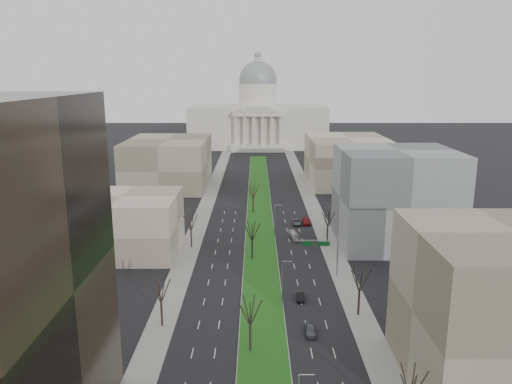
{
  "coord_description": "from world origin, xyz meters",
  "views": [
    {
      "loc": [
        -1.14,
        -29.88,
        41.98
      ],
      "look_at": [
        -1.11,
        104.11,
        10.45
      ],
      "focal_mm": 35.0,
      "sensor_mm": 36.0,
      "label": 1
    }
  ],
  "objects_px": {
    "car_grey_near": "(310,330)",
    "car_grey_far": "(297,222)",
    "car_red": "(306,221)",
    "box_van": "(294,235)",
    "car_black": "(300,296)"
  },
  "relations": [
    {
      "from": "car_black",
      "to": "car_red",
      "type": "xyz_separation_m",
      "value": [
        6.06,
        49.75,
        0.13
      ]
    },
    {
      "from": "car_black",
      "to": "box_van",
      "type": "height_order",
      "value": "box_van"
    },
    {
      "from": "car_black",
      "to": "car_grey_far",
      "type": "distance_m",
      "value": 49.17
    },
    {
      "from": "car_grey_far",
      "to": "box_van",
      "type": "distance_m",
      "value": 12.84
    },
    {
      "from": "box_van",
      "to": "car_red",
      "type": "bearing_deg",
      "value": 61.98
    },
    {
      "from": "car_red",
      "to": "box_van",
      "type": "relative_size",
      "value": 0.85
    },
    {
      "from": "car_red",
      "to": "car_grey_far",
      "type": "distance_m",
      "value": 2.85
    },
    {
      "from": "car_grey_far",
      "to": "box_van",
      "type": "bearing_deg",
      "value": -97.05
    },
    {
      "from": "car_grey_far",
      "to": "car_red",
      "type": "bearing_deg",
      "value": 15.44
    },
    {
      "from": "car_grey_far",
      "to": "car_black",
      "type": "bearing_deg",
      "value": -92.53
    },
    {
      "from": "car_black",
      "to": "box_van",
      "type": "xyz_separation_m",
      "value": [
        1.44,
        36.36,
        0.24
      ]
    },
    {
      "from": "car_grey_near",
      "to": "car_black",
      "type": "distance_m",
      "value": 13.16
    },
    {
      "from": "car_grey_near",
      "to": "car_grey_far",
      "type": "distance_m",
      "value": 62.27
    },
    {
      "from": "car_red",
      "to": "box_van",
      "type": "distance_m",
      "value": 14.17
    },
    {
      "from": "car_grey_far",
      "to": "car_grey_near",
      "type": "bearing_deg",
      "value": -91.23
    }
  ]
}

